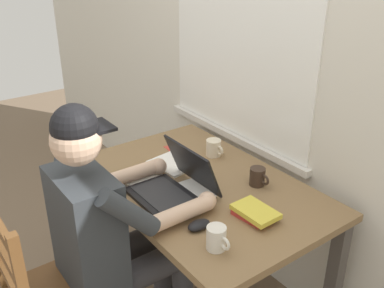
# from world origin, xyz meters

# --- Properties ---
(back_wall) EXTENTS (6.00, 0.08, 2.60)m
(back_wall) POSITION_xyz_m (-0.01, 0.48, 1.30)
(back_wall) COLOR silver
(back_wall) RESTS_ON ground
(desk) EXTENTS (1.22, 0.79, 0.73)m
(desk) POSITION_xyz_m (0.00, 0.00, 0.63)
(desk) COLOR olive
(desk) RESTS_ON ground
(seated_person) EXTENTS (0.50, 0.60, 1.26)m
(seated_person) POSITION_xyz_m (0.01, -0.47, 0.70)
(seated_person) COLOR #33383D
(seated_person) RESTS_ON ground
(laptop) EXTENTS (0.33, 0.32, 0.22)m
(laptop) POSITION_xyz_m (0.01, -0.15, 0.79)
(laptop) COLOR black
(laptop) RESTS_ON desk
(computer_mouse) EXTENTS (0.06, 0.10, 0.03)m
(computer_mouse) POSITION_xyz_m (0.28, -0.22, 0.75)
(computer_mouse) COLOR black
(computer_mouse) RESTS_ON desk
(coffee_mug_white) EXTENTS (0.12, 0.08, 0.09)m
(coffee_mug_white) POSITION_xyz_m (-0.19, 0.23, 0.78)
(coffee_mug_white) COLOR beige
(coffee_mug_white) RESTS_ON desk
(coffee_mug_dark) EXTENTS (0.11, 0.07, 0.09)m
(coffee_mug_dark) POSITION_xyz_m (0.17, 0.21, 0.78)
(coffee_mug_dark) COLOR #38281E
(coffee_mug_dark) RESTS_ON desk
(coffee_mug_spare) EXTENTS (0.11, 0.07, 0.09)m
(coffee_mug_spare) POSITION_xyz_m (0.42, -0.24, 0.78)
(coffee_mug_spare) COLOR silver
(coffee_mug_spare) RESTS_ON desk
(book_stack_main) EXTENTS (0.19, 0.13, 0.04)m
(book_stack_main) POSITION_xyz_m (0.35, 0.01, 0.76)
(book_stack_main) COLOR #BC332D
(book_stack_main) RESTS_ON desk
(paper_pile_near_laptop) EXTENTS (0.24, 0.23, 0.01)m
(paper_pile_near_laptop) POSITION_xyz_m (-0.19, -0.21, 0.74)
(paper_pile_near_laptop) COLOR white
(paper_pile_near_laptop) RESTS_ON desk
(paper_pile_back_corner) EXTENTS (0.20, 0.15, 0.01)m
(paper_pile_back_corner) POSITION_xyz_m (0.04, -0.08, 0.74)
(paper_pile_back_corner) COLOR white
(paper_pile_back_corner) RESTS_ON desk
(paper_pile_side) EXTENTS (0.24, 0.20, 0.01)m
(paper_pile_side) POSITION_xyz_m (-0.23, -0.00, 0.74)
(paper_pile_side) COLOR white
(paper_pile_side) RESTS_ON desk
(landscape_photo_print) EXTENTS (0.14, 0.10, 0.00)m
(landscape_photo_print) POSITION_xyz_m (-0.37, 0.12, 0.74)
(landscape_photo_print) COLOR #C63D33
(landscape_photo_print) RESTS_ON desk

